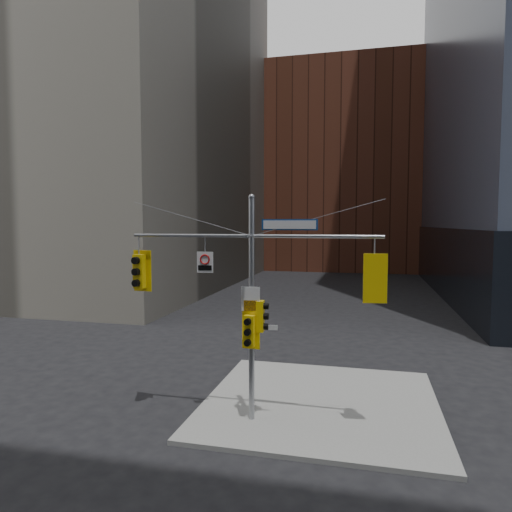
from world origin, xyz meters
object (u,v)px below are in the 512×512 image
at_px(regulatory_sign_arm, 205,262).
at_px(traffic_light_pole_front, 249,331).
at_px(traffic_light_east_arm, 374,278).
at_px(traffic_light_west_arm, 139,271).
at_px(street_sign_blade, 289,225).
at_px(traffic_light_pole_side, 262,316).
at_px(signal_assembly, 252,286).

bearing_deg(regulatory_sign_arm, traffic_light_pole_front, -11.85).
bearing_deg(traffic_light_east_arm, regulatory_sign_arm, -8.82).
relative_size(traffic_light_west_arm, street_sign_blade, 0.80).
bearing_deg(traffic_light_pole_side, signal_assembly, 88.71).
height_order(signal_assembly, regulatory_sign_arm, signal_assembly).
height_order(signal_assembly, traffic_light_west_arm, signal_assembly).
bearing_deg(signal_assembly, traffic_light_east_arm, 0.00).
bearing_deg(signal_assembly, traffic_light_west_arm, 179.80).
distance_m(signal_assembly, traffic_light_east_arm, 3.74).
xyz_separation_m(traffic_light_west_arm, traffic_light_pole_side, (4.18, -0.00, -1.32)).
xyz_separation_m(traffic_light_pole_side, street_sign_blade, (0.87, -0.01, 2.87)).
bearing_deg(signal_assembly, street_sign_blade, 0.15).
relative_size(signal_assembly, regulatory_sign_arm, 11.91).
height_order(signal_assembly, street_sign_blade, signal_assembly).
distance_m(traffic_light_west_arm, traffic_light_east_arm, 7.57).
relative_size(traffic_light_pole_side, regulatory_sign_arm, 1.45).
relative_size(street_sign_blade, regulatory_sign_arm, 2.59).
bearing_deg(regulatory_sign_arm, street_sign_blade, -2.20).
bearing_deg(regulatory_sign_arm, traffic_light_east_arm, -2.47).
distance_m(signal_assembly, regulatory_sign_arm, 1.71).
xyz_separation_m(traffic_light_west_arm, street_sign_blade, (5.05, -0.01, 1.55)).
bearing_deg(signal_assembly, traffic_light_pole_front, -89.93).
bearing_deg(street_sign_blade, traffic_light_pole_side, -177.99).
relative_size(traffic_light_pole_front, street_sign_blade, 0.69).
xyz_separation_m(traffic_light_pole_side, regulatory_sign_arm, (-1.85, -0.03, 1.69)).
distance_m(traffic_light_pole_front, regulatory_sign_arm, 2.62).
distance_m(traffic_light_pole_side, traffic_light_pole_front, 0.60).
height_order(signal_assembly, traffic_light_east_arm, signal_assembly).
relative_size(traffic_light_east_arm, regulatory_sign_arm, 2.15).
bearing_deg(traffic_light_west_arm, traffic_light_pole_side, 5.08).
bearing_deg(street_sign_blade, traffic_light_pole_front, -164.79).
bearing_deg(traffic_light_west_arm, signal_assembly, 4.94).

